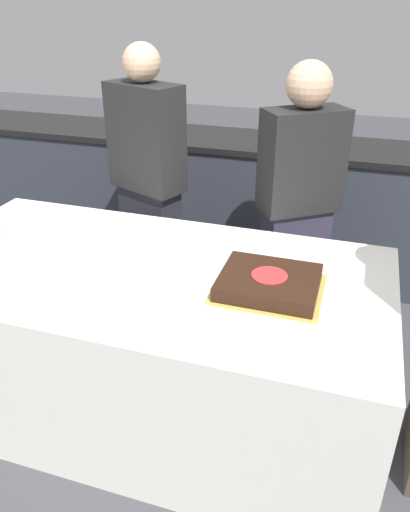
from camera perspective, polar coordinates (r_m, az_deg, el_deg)
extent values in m
plane|color=#424247|center=(2.59, -5.85, -16.31)|extent=(14.00, 14.00, 0.00)
cube|color=#333842|center=(3.63, 3.66, 5.92)|extent=(4.40, 0.55, 0.88)
cube|color=black|center=(3.48, 3.90, 12.94)|extent=(4.40, 0.58, 0.04)
cube|color=white|center=(2.34, -6.31, -9.57)|extent=(2.05, 1.03, 0.77)
cube|color=gold|center=(1.98, 7.27, -3.76)|extent=(0.42, 0.36, 0.00)
cube|color=black|center=(1.96, 7.33, -2.99)|extent=(0.38, 0.32, 0.06)
cylinder|color=red|center=(1.95, 7.38, -2.20)|extent=(0.14, 0.14, 0.00)
cylinder|color=white|center=(2.24, 8.18, 0.21)|extent=(0.17, 0.17, 0.00)
cube|color=white|center=(1.82, -10.76, -6.91)|extent=(0.17, 0.11, 0.02)
cube|color=#383347|center=(2.80, 9.82, -2.35)|extent=(0.37, 0.33, 0.81)
cube|color=black|center=(2.54, 11.04, 10.59)|extent=(0.44, 0.39, 0.51)
sphere|color=#D8AD89|center=(2.46, 11.84, 18.65)|extent=(0.22, 0.22, 0.22)
cube|color=#282833|center=(2.99, -6.04, 0.27)|extent=(0.38, 0.28, 0.83)
cube|color=black|center=(2.74, -6.78, 13.27)|extent=(0.46, 0.34, 0.56)
sphere|color=#D8AD89|center=(2.67, -7.26, 21.10)|extent=(0.19, 0.19, 0.19)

